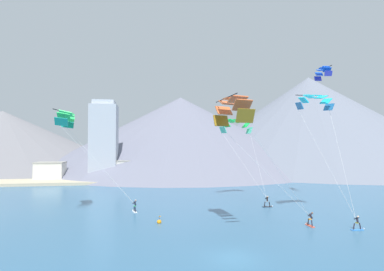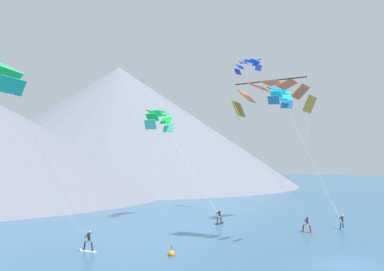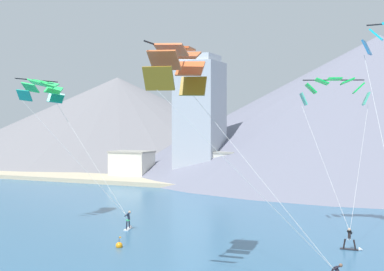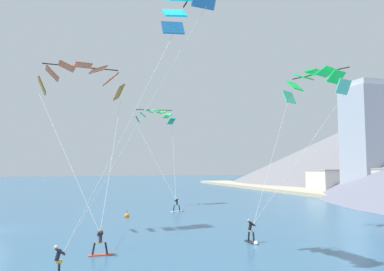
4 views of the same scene
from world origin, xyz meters
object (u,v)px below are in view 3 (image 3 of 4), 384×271
object	(u,v)px
kitesurfer_near_lead	(129,223)
kitesurfer_mid_center	(352,243)
parafoil_kite_near_lead	(43,89)
parafoil_kite_near_trail	(178,64)
race_marker_buoy	(119,246)
parafoil_kite_mid_center	(335,88)

from	to	relation	value
kitesurfer_near_lead	kitesurfer_mid_center	bearing A→B (deg)	0.67
parafoil_kite_near_lead	parafoil_kite_near_trail	distance (m)	23.27
parafoil_kite_near_trail	race_marker_buoy	xyz separation A→B (m)	(-7.95, 5.24, -13.73)
parafoil_kite_mid_center	kitesurfer_near_lead	bearing A→B (deg)	-155.75
kitesurfer_mid_center	race_marker_buoy	distance (m)	18.62
parafoil_kite_near_lead	race_marker_buoy	size ratio (longest dim) A/B	12.82
kitesurfer_mid_center	parafoil_kite_mid_center	size ratio (longest dim) A/B	0.14
kitesurfer_near_lead	race_marker_buoy	size ratio (longest dim) A/B	1.81
kitesurfer_near_lead	race_marker_buoy	bearing A→B (deg)	-64.15
parafoil_kite_mid_center	kitesurfer_mid_center	bearing A→B (deg)	-70.17
parafoil_kite_near_lead	race_marker_buoy	world-z (taller)	parafoil_kite_near_lead
parafoil_kite_near_lead	race_marker_buoy	bearing A→B (deg)	-24.17
parafoil_kite_near_lead	parafoil_kite_mid_center	bearing A→B (deg)	18.75
kitesurfer_mid_center	parafoil_kite_near_lead	world-z (taller)	parafoil_kite_near_lead
kitesurfer_near_lead	parafoil_kite_near_trail	distance (m)	21.22
parafoil_kite_near_trail	kitesurfer_mid_center	bearing A→B (deg)	53.06
kitesurfer_near_lead	parafoil_kite_mid_center	bearing A→B (deg)	24.25
kitesurfer_mid_center	parafoil_kite_near_trail	bearing A→B (deg)	-126.94
race_marker_buoy	kitesurfer_near_lead	bearing A→B (deg)	115.85
parafoil_kite_near_lead	race_marker_buoy	distance (m)	19.20
kitesurfer_mid_center	race_marker_buoy	bearing A→B (deg)	-157.63
race_marker_buoy	kitesurfer_mid_center	bearing A→B (deg)	22.37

